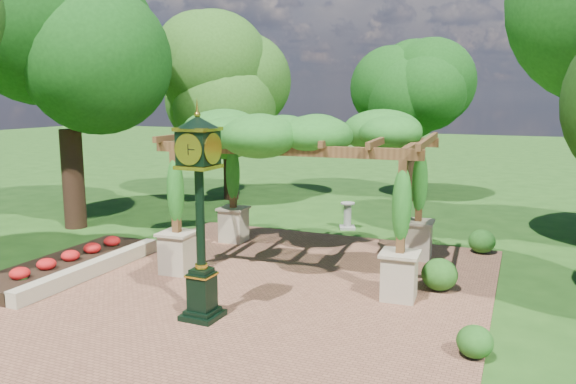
% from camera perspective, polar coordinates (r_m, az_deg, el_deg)
% --- Properties ---
extents(ground, '(120.00, 120.00, 0.00)m').
position_cam_1_polar(ground, '(12.47, -4.57, -11.84)').
color(ground, '#1E4714').
rests_on(ground, ground).
extents(brick_plaza, '(10.00, 12.00, 0.04)m').
position_cam_1_polar(brick_plaza, '(13.30, -2.56, -10.32)').
color(brick_plaza, brown).
rests_on(brick_plaza, ground).
extents(border_wall, '(0.35, 5.00, 0.40)m').
position_cam_1_polar(border_wall, '(15.33, -19.27, -7.42)').
color(border_wall, '#C6B793').
rests_on(border_wall, ground).
extents(flower_bed, '(1.50, 5.00, 0.36)m').
position_cam_1_polar(flower_bed, '(15.94, -21.68, -6.99)').
color(flower_bed, red).
rests_on(flower_bed, ground).
extents(pedestal_clock, '(0.86, 0.86, 4.24)m').
position_cam_1_polar(pedestal_clock, '(11.35, -8.98, -0.73)').
color(pedestal_clock, black).
rests_on(pedestal_clock, brick_plaza).
extents(pergola, '(6.84, 4.53, 4.16)m').
position_cam_1_polar(pergola, '(14.76, 1.55, 5.21)').
color(pergola, tan).
rests_on(pergola, brick_plaza).
extents(sundial, '(0.67, 0.67, 0.93)m').
position_cam_1_polar(sundial, '(19.63, 6.06, -2.57)').
color(sundial, gray).
rests_on(sundial, ground).
extents(shrub_front, '(0.73, 0.73, 0.58)m').
position_cam_1_polar(shrub_front, '(10.70, 18.46, -14.22)').
color(shrub_front, '#205317').
rests_on(shrub_front, brick_plaza).
extents(shrub_mid, '(1.08, 1.08, 0.76)m').
position_cam_1_polar(shrub_mid, '(13.84, 15.14, -8.09)').
color(shrub_mid, '#1F4E15').
rests_on(shrub_mid, brick_plaza).
extents(shrub_back, '(0.93, 0.93, 0.69)m').
position_cam_1_polar(shrub_back, '(17.40, 19.10, -4.76)').
color(shrub_back, '#255E1B').
rests_on(shrub_back, brick_plaza).
extents(tree_west_near, '(5.35, 5.35, 8.90)m').
position_cam_1_polar(tree_west_near, '(20.76, -21.74, 13.34)').
color(tree_west_near, '#321E14').
rests_on(tree_west_near, ground).
extents(tree_west_far, '(4.46, 4.46, 7.29)m').
position_cam_1_polar(tree_west_far, '(24.94, -5.98, 10.69)').
color(tree_west_far, black).
rests_on(tree_west_far, ground).
extents(tree_north, '(3.62, 3.62, 6.79)m').
position_cam_1_polar(tree_north, '(25.07, 12.47, 9.69)').
color(tree_north, '#372416').
rests_on(tree_north, ground).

